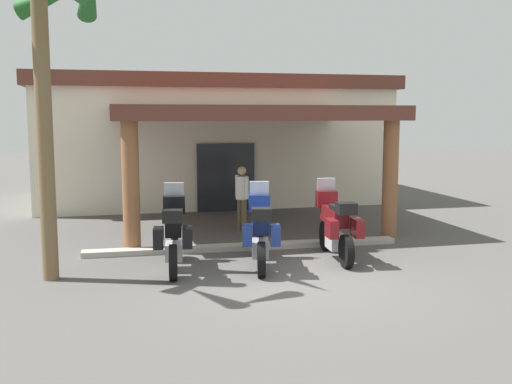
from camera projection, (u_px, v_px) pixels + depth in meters
ground_plane at (299, 281)px, 10.75m from camera, size 80.00×80.00×0.00m
motel_building at (210, 138)px, 21.10m from camera, size 12.06×12.03×4.25m
motorcycle_black at (174, 234)px, 11.42m from camera, size 0.74×2.21×1.61m
motorcycle_blue at (260, 232)px, 11.66m from camera, size 0.89×2.20×1.61m
motorcycle_maroon at (336, 226)px, 12.31m from camera, size 0.73×2.21×1.61m
pedestrian at (242, 194)px, 15.26m from camera, size 0.32×0.49×1.68m
palm_tree_roadside at (38, 26)px, 10.27m from camera, size 2.48×2.57×5.96m
curb_strip at (245, 247)px, 13.28m from camera, size 7.03×0.36×0.12m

